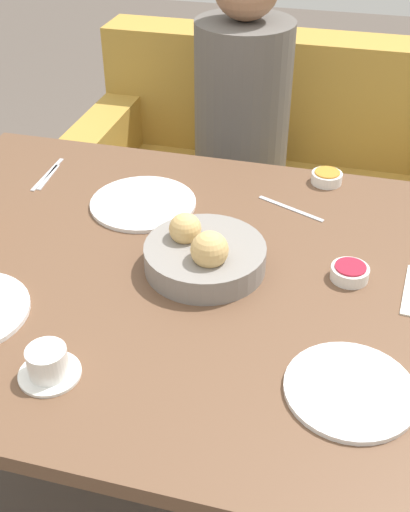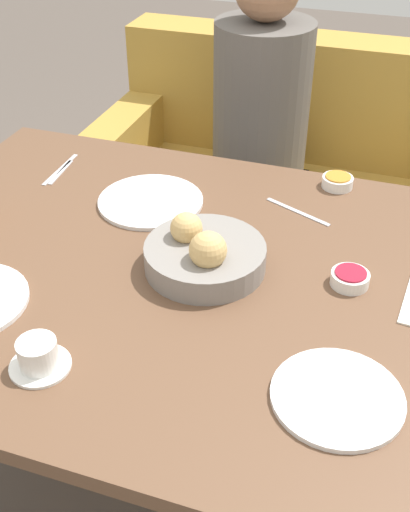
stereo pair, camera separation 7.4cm
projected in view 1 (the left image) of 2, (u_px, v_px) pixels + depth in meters
The scene contains 13 objects.
ground_plane at pixel (182, 482), 1.79m from camera, with size 10.00×10.00×0.00m, color #564C44.
dining_table at pixel (176, 301), 1.41m from camera, with size 1.39×1.05×0.74m.
couch at pixel (281, 197), 2.46m from camera, with size 1.46×0.70×0.86m.
seated_person at pixel (240, 162), 2.24m from camera, with size 0.32×0.41×1.20m.
bread_basket at pixel (204, 254), 1.34m from camera, with size 0.26×0.26×0.12m.
plate_near_right at pixel (350, 390), 1.08m from camera, with size 0.22×0.22×0.01m.
plate_far_center at pixel (143, 203), 1.57m from camera, with size 0.26×0.26×0.01m.
coffee_cup at pixel (48, 364), 1.10m from camera, with size 0.11×0.11×0.06m.
jam_bowl_berry at pixel (350, 272), 1.32m from camera, with size 0.08×0.08×0.03m.
jam_bowl_honey at pixel (327, 177), 1.66m from camera, with size 0.08×0.08×0.03m.
fork_silver at pixel (48, 174), 1.70m from camera, with size 0.01×0.18×0.00m.
knife_silver at pixel (291, 209), 1.56m from camera, with size 0.17×0.08×0.00m.
spoon_coffee at pixel (48, 177), 1.69m from camera, with size 0.02×0.14×0.00m.
Camera 1 is at (0.34, -1.04, 1.56)m, focal length 45.00 mm.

